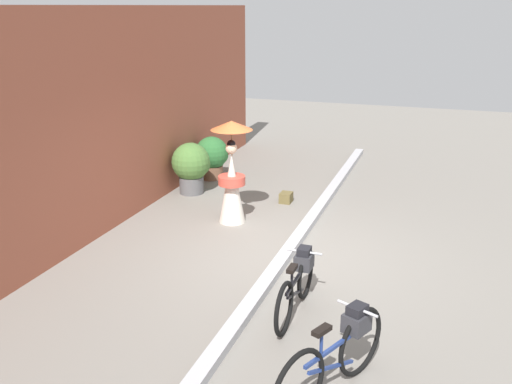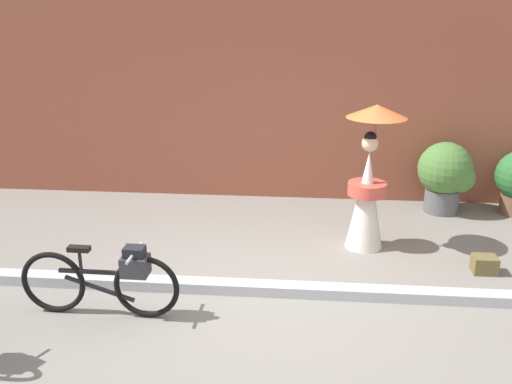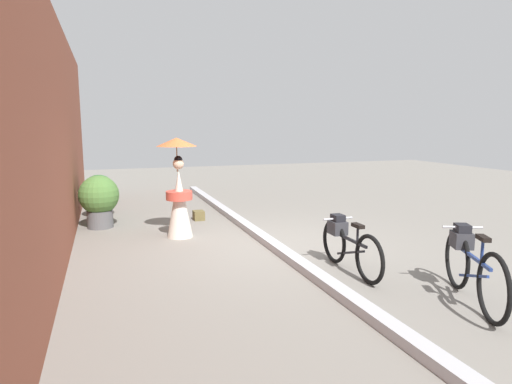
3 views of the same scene
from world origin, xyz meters
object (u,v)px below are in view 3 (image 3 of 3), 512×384
(bicycle_far_side, at_px, (471,264))
(potted_plant_by_door, at_px, (100,194))
(bicycle_near_officer, at_px, (347,243))
(potted_plant_small, at_px, (100,199))
(backpack_on_pavement, at_px, (199,215))
(person_with_parasol, at_px, (179,189))

(bicycle_far_side, relative_size, potted_plant_by_door, 1.72)
(bicycle_near_officer, height_order, bicycle_far_side, bicycle_far_side)
(potted_plant_small, distance_m, backpack_on_pavement, 2.11)
(potted_plant_by_door, xyz_separation_m, potted_plant_small, (-1.12, -0.01, 0.07))
(bicycle_near_officer, bearing_deg, backpack_on_pavement, 18.04)
(backpack_on_pavement, bearing_deg, bicycle_near_officer, -161.96)
(person_with_parasol, xyz_separation_m, potted_plant_small, (1.30, 1.41, -0.31))
(person_with_parasol, relative_size, backpack_on_pavement, 6.75)
(potted_plant_by_door, relative_size, backpack_on_pavement, 3.53)
(person_with_parasol, bearing_deg, potted_plant_by_door, 30.46)
(bicycle_far_side, distance_m, backpack_on_pavement, 5.95)
(potted_plant_by_door, height_order, potted_plant_small, potted_plant_small)
(bicycle_far_side, height_order, backpack_on_pavement, bicycle_far_side)
(potted_plant_by_door, distance_m, potted_plant_small, 1.12)
(person_with_parasol, bearing_deg, backpack_on_pavement, -25.69)
(bicycle_far_side, bearing_deg, potted_plant_by_door, 32.36)
(bicycle_near_officer, bearing_deg, potted_plant_by_door, 33.34)
(person_with_parasol, bearing_deg, potted_plant_small, 47.26)
(person_with_parasol, xyz_separation_m, potted_plant_by_door, (2.42, 1.42, -0.38))
(bicycle_far_side, bearing_deg, backpack_on_pavement, 21.02)
(bicycle_far_side, bearing_deg, bicycle_near_officer, 28.71)
(bicycle_near_officer, relative_size, backpack_on_pavement, 5.96)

